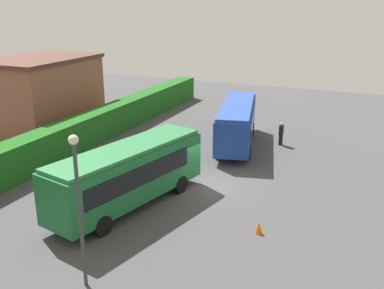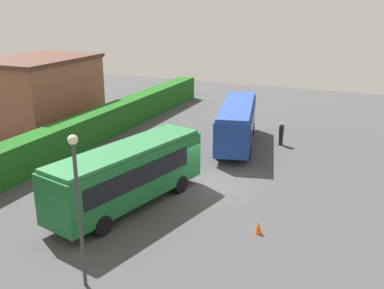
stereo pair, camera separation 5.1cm
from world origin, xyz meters
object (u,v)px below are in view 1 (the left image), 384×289
bus_blue (237,122)px  lamppost (78,196)px  person_left (181,138)px  person_center (281,133)px  traffic_cone (259,228)px  bus_green (128,173)px

bus_blue → lamppost: bearing=166.5°
person_left → person_center: (4.22, -6.25, -0.04)m
bus_blue → traffic_cone: bearing=-170.9°
lamppost → bus_green: bearing=16.9°
traffic_cone → lamppost: (-6.45, 5.03, 3.43)m
bus_blue → person_center: size_ratio=5.57×
bus_green → bus_blue: size_ratio=1.01×
person_left → traffic_cone: (-9.28, -8.23, -0.65)m
bus_blue → person_left: bus_blue is taller
bus_green → person_center: bearing=-7.8°
person_left → lamppost: lamppost is taller
bus_green → lamppost: lamppost is taller
person_center → traffic_cone: 13.66m
person_center → traffic_cone: person_center is taller
bus_blue → person_left: bearing=117.4°
bus_green → traffic_cone: bus_green is taller
bus_green → person_center: (13.40, -5.04, -0.97)m
traffic_cone → person_center: bearing=8.3°
person_center → traffic_cone: (-13.50, -1.97, -0.62)m
traffic_cone → lamppost: size_ratio=0.10×
bus_blue → bus_green: bearing=157.0°
person_center → lamppost: size_ratio=0.29×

